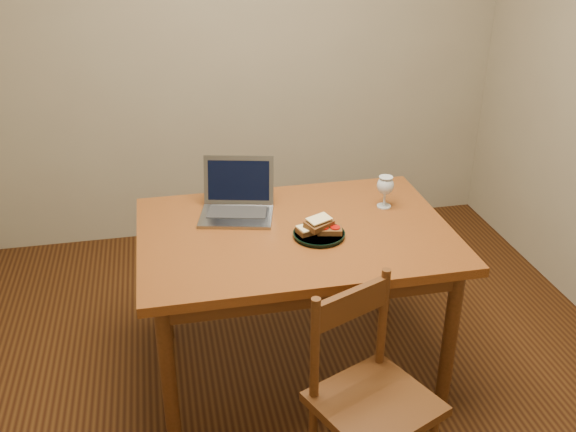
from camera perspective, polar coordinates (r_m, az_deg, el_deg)
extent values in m
cube|color=black|center=(3.02, 1.11, -14.86)|extent=(3.20, 3.20, 0.02)
cube|color=gray|center=(3.91, -4.19, 16.37)|extent=(3.20, 0.02, 2.60)
cube|color=gray|center=(1.05, 22.66, -17.29)|extent=(3.20, 0.02, 2.60)
cube|color=#54290E|center=(2.69, 0.64, -1.63)|extent=(1.30, 0.90, 0.04)
cylinder|color=#3F230D|center=(2.55, -10.55, -14.15)|extent=(0.06, 0.06, 0.70)
cylinder|color=#3F230D|center=(2.77, 14.14, -10.77)|extent=(0.06, 0.06, 0.70)
cylinder|color=#3F230D|center=(3.15, -11.11, -5.41)|extent=(0.06, 0.06, 0.70)
cylinder|color=#3F230D|center=(3.33, 8.87, -3.30)|extent=(0.06, 0.06, 0.70)
cube|color=#3F230D|center=(2.36, 7.70, -16.23)|extent=(0.50, 0.49, 0.04)
cube|color=#3F230D|center=(2.23, 5.67, -7.79)|extent=(0.30, 0.15, 0.11)
cylinder|color=black|center=(2.63, 2.77, -1.66)|extent=(0.21, 0.21, 0.02)
cube|color=slate|center=(2.78, -4.62, -0.05)|extent=(0.35, 0.28, 0.01)
cube|color=slate|center=(2.86, -4.40, 3.22)|extent=(0.32, 0.14, 0.21)
cube|color=black|center=(2.86, -4.40, 3.22)|extent=(0.28, 0.11, 0.17)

